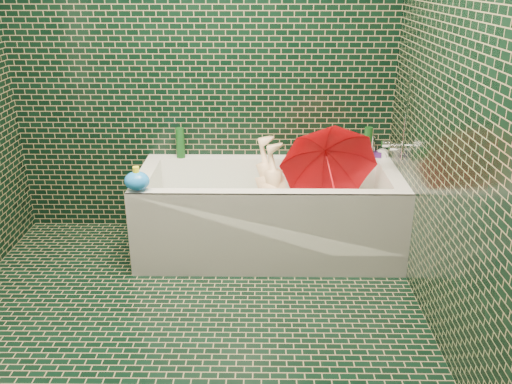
{
  "coord_description": "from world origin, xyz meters",
  "views": [
    {
      "loc": [
        0.4,
        -2.26,
        1.75
      ],
      "look_at": [
        0.37,
        0.82,
        0.5
      ],
      "focal_mm": 38.0,
      "sensor_mm": 36.0,
      "label": 1
    }
  ],
  "objects_px": {
    "bath_toy": "(137,181)",
    "umbrella": "(331,175)",
    "rubber_duck": "(335,151)",
    "bathtub": "(268,221)",
    "child": "(277,208)"
  },
  "relations": [
    {
      "from": "bath_toy",
      "to": "rubber_duck",
      "type": "bearing_deg",
      "value": 46.84
    },
    {
      "from": "bath_toy",
      "to": "umbrella",
      "type": "bearing_deg",
      "value": 33.55
    },
    {
      "from": "bathtub",
      "to": "umbrella",
      "type": "distance_m",
      "value": 0.52
    },
    {
      "from": "rubber_duck",
      "to": "bath_toy",
      "type": "bearing_deg",
      "value": -154.61
    },
    {
      "from": "child",
      "to": "umbrella",
      "type": "xyz_separation_m",
      "value": [
        0.34,
        -0.01,
        0.24
      ]
    },
    {
      "from": "bathtub",
      "to": "child",
      "type": "height_order",
      "value": "bathtub"
    },
    {
      "from": "bathtub",
      "to": "bath_toy",
      "type": "bearing_deg",
      "value": -158.83
    },
    {
      "from": "umbrella",
      "to": "rubber_duck",
      "type": "height_order",
      "value": "umbrella"
    },
    {
      "from": "bathtub",
      "to": "bath_toy",
      "type": "relative_size",
      "value": 9.39
    },
    {
      "from": "rubber_duck",
      "to": "bathtub",
      "type": "bearing_deg",
      "value": -145.84
    },
    {
      "from": "bathtub",
      "to": "bath_toy",
      "type": "distance_m",
      "value": 0.93
    },
    {
      "from": "child",
      "to": "bath_toy",
      "type": "relative_size",
      "value": 5.14
    },
    {
      "from": "child",
      "to": "rubber_duck",
      "type": "xyz_separation_m",
      "value": [
        0.41,
        0.34,
        0.29
      ]
    },
    {
      "from": "child",
      "to": "rubber_duck",
      "type": "height_order",
      "value": "rubber_duck"
    },
    {
      "from": "rubber_duck",
      "to": "bath_toy",
      "type": "distance_m",
      "value": 1.4
    }
  ]
}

